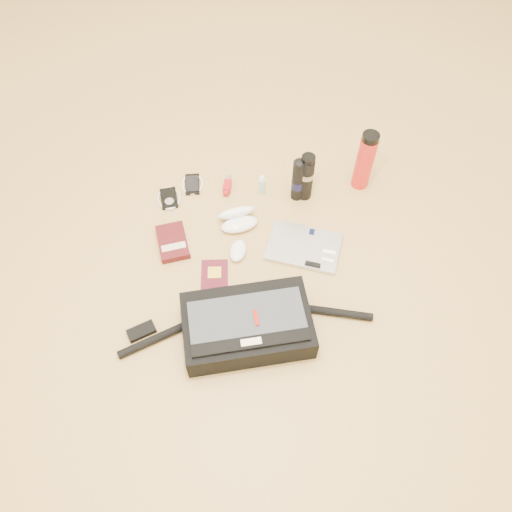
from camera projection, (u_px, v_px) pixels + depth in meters
name	position (u px, v px, depth m)	size (l,w,h in m)	color
ground	(258.00, 273.00, 1.94)	(4.00, 4.00, 0.00)	tan
messenger_bag	(247.00, 325.00, 1.75)	(0.92, 0.33, 0.13)	black
laptop	(304.00, 247.00, 1.99)	(0.33, 0.27, 0.03)	#AFB0B2
book	(173.00, 242.00, 2.00)	(0.15, 0.19, 0.03)	#420E10
passport	(215.00, 275.00, 1.93)	(0.10, 0.14, 0.01)	#4A0F1B
mouse	(238.00, 251.00, 1.97)	(0.09, 0.12, 0.03)	white
sunglasses_case	(238.00, 219.00, 2.04)	(0.18, 0.16, 0.09)	white
ipod	(169.00, 198.00, 2.14)	(0.12, 0.12, 0.01)	black
phone	(192.00, 184.00, 2.18)	(0.10, 0.12, 0.01)	black
inhaler	(227.00, 185.00, 2.17)	(0.04, 0.11, 0.03)	maroon
spray_bottle	(262.00, 185.00, 2.13)	(0.03, 0.03, 0.10)	#94BBCE
aerosol_can	(298.00, 179.00, 2.06)	(0.06, 0.06, 0.22)	black
thermos_black	(306.00, 177.00, 2.06)	(0.08, 0.08, 0.23)	black
thermos_red	(365.00, 161.00, 2.07)	(0.08, 0.08, 0.28)	red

